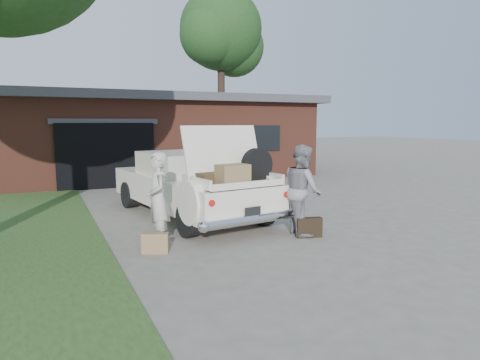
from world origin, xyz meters
name	(u,v)px	position (x,y,z in m)	size (l,w,h in m)	color
ground	(254,242)	(0.00, 0.00, 0.00)	(90.00, 90.00, 0.00)	gray
house	(154,135)	(0.98, 11.47, 1.67)	(12.80, 7.80, 3.30)	brown
tree_right	(222,35)	(6.83, 17.74, 7.43)	(5.66, 4.92, 10.24)	#38281E
sedan	(191,184)	(-0.33, 2.65, 0.78)	(2.74, 5.52, 2.16)	white
woman_left	(158,199)	(-1.65, 0.55, 0.85)	(0.62, 0.41, 1.70)	beige
woman_right	(302,190)	(1.16, 0.14, 0.90)	(0.87, 0.68, 1.80)	gray
suitcase_left	(155,243)	(-1.83, 0.11, 0.18)	(0.45, 0.14, 0.35)	#99774E
suitcase_right	(309,227)	(1.14, -0.13, 0.19)	(0.50, 0.16, 0.39)	black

